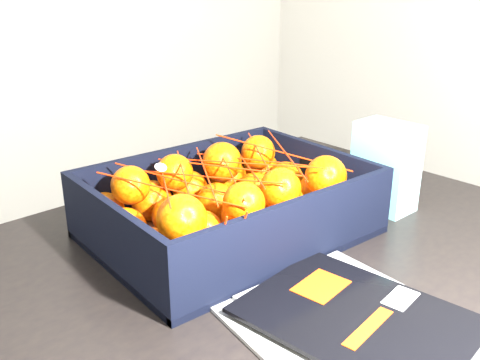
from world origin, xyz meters
TOP-DOWN VIEW (x-y plane):
  - table at (0.27, 0.24)m, footprint 1.25×0.88m
  - magazine_stack at (0.29, 0.02)m, footprint 0.28×0.31m
  - produce_crate at (0.33, 0.33)m, footprint 0.44×0.33m
  - clementine_heap at (0.33, 0.33)m, footprint 0.42×0.31m
  - mesh_net at (0.32, 0.32)m, footprint 0.37×0.30m
  - retail_carton at (0.63, 0.24)m, footprint 0.08×0.11m

SIDE VIEW (x-z plane):
  - table at x=0.27m, z-range 0.28..1.03m
  - magazine_stack at x=0.29m, z-range 0.75..0.77m
  - produce_crate at x=0.33m, z-range 0.73..0.84m
  - clementine_heap at x=0.33m, z-range 0.75..0.88m
  - retail_carton at x=0.63m, z-range 0.75..0.92m
  - mesh_net at x=0.32m, z-range 0.82..0.92m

